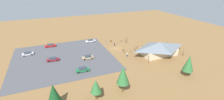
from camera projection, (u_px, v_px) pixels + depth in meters
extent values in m
plane|color=olive|center=(116.00, 48.00, 73.89)|extent=(160.00, 160.00, 0.00)
cube|color=#4C4C51|center=(63.00, 58.00, 64.86)|extent=(37.54, 35.86, 0.05)
cube|color=beige|center=(159.00, 51.00, 67.26)|extent=(13.70, 7.15, 2.86)
pyramid|color=slate|center=(160.00, 45.00, 66.23)|extent=(16.83, 10.28, 2.46)
cylinder|color=brown|center=(167.00, 45.00, 74.30)|extent=(0.20, 0.20, 2.86)
cylinder|color=brown|center=(135.00, 50.00, 68.60)|extent=(0.20, 0.20, 2.86)
cylinder|color=brown|center=(183.00, 53.00, 65.93)|extent=(0.20, 0.20, 2.86)
cylinder|color=brown|center=(149.00, 60.00, 60.23)|extent=(0.20, 0.20, 2.86)
cylinder|color=brown|center=(111.00, 41.00, 81.42)|extent=(0.60, 0.60, 0.90)
cylinder|color=#99999E|center=(106.00, 43.00, 76.82)|extent=(0.08, 0.08, 2.20)
cube|color=#1959B2|center=(106.00, 42.00, 76.51)|extent=(0.56, 0.04, 0.40)
cone|color=#14421E|center=(54.00, 92.00, 38.29)|extent=(2.93, 2.93, 4.32)
cylinder|color=brown|center=(123.00, 87.00, 44.65)|extent=(0.39, 0.39, 2.84)
cone|color=#2D6633|center=(123.00, 75.00, 43.15)|extent=(3.41, 3.41, 4.88)
cylinder|color=brown|center=(187.00, 73.00, 52.09)|extent=(0.44, 0.44, 2.06)
cone|color=#2D6633|center=(189.00, 63.00, 50.68)|extent=(3.26, 3.26, 5.22)
cylinder|color=brown|center=(96.00, 95.00, 42.09)|extent=(0.45, 0.45, 2.10)
cone|color=#2D6633|center=(96.00, 86.00, 41.00)|extent=(2.87, 2.87, 3.54)
torus|color=black|center=(141.00, 47.00, 74.14)|extent=(0.65, 0.42, 0.74)
torus|color=black|center=(143.00, 47.00, 73.99)|extent=(0.65, 0.42, 0.74)
cylinder|color=black|center=(142.00, 47.00, 74.02)|extent=(0.78, 0.50, 0.04)
cylinder|color=black|center=(142.00, 47.00, 74.01)|extent=(0.04, 0.04, 0.43)
cube|color=black|center=(142.00, 46.00, 73.92)|extent=(0.21, 0.17, 0.05)
cylinder|color=black|center=(143.00, 47.00, 73.92)|extent=(0.04, 0.04, 0.44)
cylinder|color=black|center=(143.00, 46.00, 73.83)|extent=(0.28, 0.43, 0.03)
torus|color=black|center=(126.00, 52.00, 69.61)|extent=(0.60, 0.51, 0.74)
torus|color=black|center=(124.00, 53.00, 68.73)|extent=(0.60, 0.51, 0.74)
cylinder|color=yellow|center=(125.00, 52.00, 69.12)|extent=(0.79, 0.67, 0.04)
cylinder|color=yellow|center=(125.00, 51.00, 69.24)|extent=(0.04, 0.04, 0.44)
cube|color=black|center=(125.00, 51.00, 69.16)|extent=(0.20, 0.19, 0.05)
cylinder|color=yellow|center=(125.00, 52.00, 68.72)|extent=(0.04, 0.04, 0.51)
cylinder|color=black|center=(125.00, 51.00, 68.62)|extent=(0.33, 0.39, 0.03)
torus|color=black|center=(125.00, 42.00, 81.17)|extent=(0.48, 0.57, 0.71)
torus|color=black|center=(127.00, 42.00, 80.73)|extent=(0.48, 0.57, 0.71)
cylinder|color=#2347B7|center=(126.00, 41.00, 80.90)|extent=(0.60, 0.72, 0.04)
cylinder|color=#2347B7|center=(126.00, 41.00, 80.94)|extent=(0.04, 0.04, 0.46)
cube|color=black|center=(126.00, 41.00, 80.85)|extent=(0.19, 0.21, 0.05)
cylinder|color=#2347B7|center=(127.00, 41.00, 80.69)|extent=(0.04, 0.04, 0.47)
cylinder|color=black|center=(127.00, 41.00, 80.60)|extent=(0.39, 0.33, 0.03)
torus|color=black|center=(126.00, 40.00, 82.68)|extent=(0.06, 0.65, 0.65)
torus|color=black|center=(125.00, 40.00, 83.59)|extent=(0.06, 0.65, 0.65)
cylinder|color=#197A7F|center=(126.00, 40.00, 83.10)|extent=(0.06, 0.98, 0.04)
cylinder|color=#197A7F|center=(126.00, 40.00, 82.89)|extent=(0.04, 0.04, 0.43)
cube|color=black|center=(126.00, 39.00, 82.80)|extent=(0.09, 0.20, 0.05)
cylinder|color=#197A7F|center=(125.00, 39.00, 83.42)|extent=(0.04, 0.04, 0.45)
cylinder|color=black|center=(125.00, 39.00, 83.33)|extent=(0.48, 0.05, 0.03)
torus|color=black|center=(136.00, 50.00, 71.21)|extent=(0.11, 0.67, 0.67)
torus|color=black|center=(134.00, 49.00, 72.01)|extent=(0.11, 0.67, 0.67)
cylinder|color=#722D9E|center=(135.00, 50.00, 71.57)|extent=(0.13, 0.90, 0.04)
cylinder|color=#722D9E|center=(135.00, 49.00, 71.39)|extent=(0.04, 0.04, 0.40)
cube|color=black|center=(135.00, 49.00, 71.31)|extent=(0.10, 0.21, 0.05)
cylinder|color=#722D9E|center=(134.00, 49.00, 71.84)|extent=(0.04, 0.04, 0.43)
cylinder|color=black|center=(134.00, 49.00, 71.76)|extent=(0.48, 0.08, 0.03)
torus|color=black|center=(147.00, 46.00, 75.16)|extent=(0.16, 0.71, 0.71)
torus|color=black|center=(146.00, 46.00, 75.94)|extent=(0.16, 0.71, 0.71)
cylinder|color=#1E7F38|center=(147.00, 46.00, 75.51)|extent=(0.19, 0.91, 0.04)
cylinder|color=#1E7F38|center=(147.00, 46.00, 75.34)|extent=(0.04, 0.04, 0.39)
cube|color=black|center=(147.00, 45.00, 75.26)|extent=(0.11, 0.21, 0.05)
cylinder|color=#1E7F38|center=(146.00, 45.00, 75.78)|extent=(0.04, 0.04, 0.44)
cylinder|color=black|center=(146.00, 45.00, 75.69)|extent=(0.48, 0.11, 0.03)
torus|color=black|center=(137.00, 48.00, 73.48)|extent=(0.32, 0.65, 0.70)
torus|color=black|center=(137.00, 47.00, 74.48)|extent=(0.32, 0.65, 0.70)
cylinder|color=#B7B7BC|center=(137.00, 47.00, 73.94)|extent=(0.44, 0.92, 0.04)
cylinder|color=#B7B7BC|center=(137.00, 47.00, 73.72)|extent=(0.04, 0.04, 0.40)
cube|color=black|center=(137.00, 47.00, 73.65)|extent=(0.16, 0.22, 0.05)
cylinder|color=#B7B7BC|center=(137.00, 47.00, 74.28)|extent=(0.04, 0.04, 0.49)
cylinder|color=black|center=(137.00, 46.00, 74.19)|extent=(0.45, 0.23, 0.03)
torus|color=black|center=(126.00, 38.00, 85.59)|extent=(0.61, 0.43, 0.71)
torus|color=black|center=(128.00, 38.00, 85.40)|extent=(0.61, 0.43, 0.71)
cylinder|color=orange|center=(127.00, 38.00, 85.45)|extent=(0.78, 0.54, 0.04)
cylinder|color=orange|center=(127.00, 38.00, 85.45)|extent=(0.04, 0.04, 0.40)
cube|color=black|center=(127.00, 38.00, 85.37)|extent=(0.21, 0.18, 0.05)
cylinder|color=orange|center=(128.00, 38.00, 85.32)|extent=(0.04, 0.04, 0.51)
cylinder|color=black|center=(128.00, 38.00, 85.22)|extent=(0.30, 0.41, 0.03)
torus|color=black|center=(121.00, 41.00, 81.46)|extent=(0.57, 0.45, 0.69)
torus|color=black|center=(122.00, 41.00, 82.28)|extent=(0.57, 0.45, 0.69)
cylinder|color=red|center=(121.00, 41.00, 81.83)|extent=(0.78, 0.60, 0.04)
cylinder|color=red|center=(121.00, 41.00, 81.65)|extent=(0.04, 0.04, 0.37)
cube|color=black|center=(121.00, 40.00, 81.58)|extent=(0.21, 0.18, 0.05)
cylinder|color=red|center=(122.00, 40.00, 82.10)|extent=(0.04, 0.04, 0.50)
cylinder|color=black|center=(122.00, 40.00, 82.00)|extent=(0.32, 0.40, 0.03)
torus|color=black|center=(131.00, 52.00, 69.72)|extent=(0.18, 0.68, 0.69)
torus|color=black|center=(130.00, 51.00, 70.70)|extent=(0.18, 0.68, 0.69)
cylinder|color=silver|center=(131.00, 51.00, 70.16)|extent=(0.24, 0.98, 0.04)
cylinder|color=silver|center=(131.00, 51.00, 69.96)|extent=(0.04, 0.04, 0.38)
cube|color=black|center=(131.00, 50.00, 69.89)|extent=(0.12, 0.21, 0.05)
cylinder|color=silver|center=(130.00, 50.00, 70.50)|extent=(0.04, 0.04, 0.50)
cylinder|color=black|center=(130.00, 50.00, 70.40)|extent=(0.48, 0.13, 0.03)
torus|color=black|center=(123.00, 50.00, 71.23)|extent=(0.06, 0.75, 0.74)
torus|color=black|center=(124.00, 51.00, 70.38)|extent=(0.06, 0.75, 0.74)
cylinder|color=black|center=(123.00, 50.00, 70.76)|extent=(0.05, 0.90, 0.04)
cylinder|color=black|center=(123.00, 50.00, 70.88)|extent=(0.04, 0.04, 0.38)
cube|color=black|center=(123.00, 49.00, 70.81)|extent=(0.08, 0.20, 0.05)
cylinder|color=black|center=(124.00, 50.00, 70.37)|extent=(0.04, 0.04, 0.51)
cylinder|color=black|center=(124.00, 50.00, 70.27)|extent=(0.48, 0.04, 0.03)
cube|color=#BCBCC1|center=(28.00, 54.00, 66.92)|extent=(4.38, 2.21, 0.63)
cube|color=#2D3842|center=(28.00, 53.00, 66.70)|extent=(2.50, 1.83, 0.50)
cylinder|color=black|center=(24.00, 56.00, 65.73)|extent=(0.66, 0.27, 0.64)
cylinder|color=black|center=(24.00, 54.00, 67.07)|extent=(0.66, 0.27, 0.64)
cylinder|color=black|center=(32.00, 55.00, 66.93)|extent=(0.66, 0.27, 0.64)
cylinder|color=black|center=(32.00, 53.00, 68.28)|extent=(0.66, 0.27, 0.64)
cube|color=#1E6B3D|center=(83.00, 70.00, 54.96)|extent=(4.32, 1.96, 0.69)
cube|color=#2D3842|center=(82.00, 68.00, 54.72)|extent=(2.44, 1.68, 0.56)
cylinder|color=black|center=(79.00, 72.00, 53.89)|extent=(0.65, 0.24, 0.64)
cylinder|color=black|center=(78.00, 70.00, 55.29)|extent=(0.65, 0.24, 0.64)
cylinder|color=black|center=(87.00, 71.00, 54.83)|extent=(0.65, 0.24, 0.64)
cylinder|color=black|center=(86.00, 69.00, 56.23)|extent=(0.65, 0.24, 0.64)
cube|color=tan|center=(88.00, 58.00, 63.82)|extent=(4.40, 2.01, 0.60)
cube|color=#2D3842|center=(88.00, 56.00, 63.59)|extent=(2.49, 1.70, 0.59)
cylinder|color=black|center=(84.00, 59.00, 62.78)|extent=(0.65, 0.25, 0.64)
cylinder|color=black|center=(84.00, 58.00, 64.14)|extent=(0.65, 0.25, 0.64)
cylinder|color=black|center=(92.00, 58.00, 63.66)|extent=(0.65, 0.25, 0.64)
cylinder|color=black|center=(91.00, 57.00, 65.03)|extent=(0.65, 0.25, 0.64)
cube|color=red|center=(50.00, 46.00, 75.43)|extent=(4.69, 1.95, 0.59)
cube|color=#2D3842|center=(50.00, 45.00, 75.21)|extent=(2.65, 1.66, 0.53)
cylinder|color=black|center=(47.00, 47.00, 74.33)|extent=(0.65, 0.24, 0.64)
cylinder|color=black|center=(47.00, 46.00, 75.68)|extent=(0.65, 0.24, 0.64)
cylinder|color=black|center=(54.00, 46.00, 75.32)|extent=(0.65, 0.24, 0.64)
cylinder|color=black|center=(54.00, 45.00, 76.68)|extent=(0.65, 0.24, 0.64)
cube|color=white|center=(91.00, 41.00, 81.21)|extent=(4.82, 2.22, 0.59)
cube|color=#2D3842|center=(90.00, 40.00, 81.00)|extent=(2.75, 1.81, 0.47)
cylinder|color=black|center=(88.00, 42.00, 79.96)|extent=(0.66, 0.28, 0.64)
cylinder|color=black|center=(87.00, 41.00, 81.24)|extent=(0.66, 0.28, 0.64)
cylinder|color=black|center=(94.00, 41.00, 81.32)|extent=(0.66, 0.28, 0.64)
cylinder|color=black|center=(93.00, 40.00, 82.60)|extent=(0.66, 0.28, 0.64)
cube|color=maroon|center=(53.00, 60.00, 62.21)|extent=(4.49, 2.12, 0.60)
cube|color=#2D3842|center=(53.00, 58.00, 61.99)|extent=(2.57, 1.73, 0.54)
cylinder|color=black|center=(49.00, 61.00, 61.23)|extent=(0.66, 0.28, 0.64)
cylinder|color=black|center=(49.00, 60.00, 62.55)|extent=(0.66, 0.28, 0.64)
cylinder|color=black|center=(57.00, 60.00, 62.02)|extent=(0.66, 0.28, 0.64)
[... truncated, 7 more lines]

